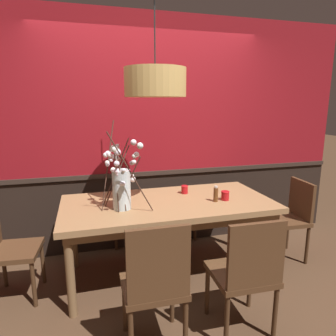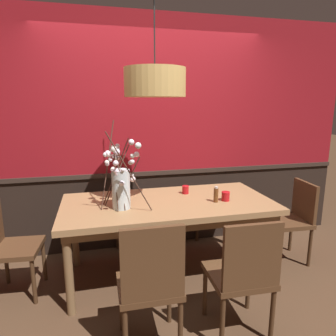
{
  "view_description": "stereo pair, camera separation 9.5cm",
  "coord_description": "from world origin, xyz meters",
  "px_view_note": "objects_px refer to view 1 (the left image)",
  "views": [
    {
      "loc": [
        -0.74,
        -2.69,
        1.72
      ],
      "look_at": [
        0.0,
        0.0,
        1.11
      ],
      "focal_mm": 32.23,
      "sensor_mm": 36.0,
      "label": 1
    },
    {
      "loc": [
        -0.65,
        -2.71,
        1.72
      ],
      "look_at": [
        0.0,
        0.0,
        1.11
      ],
      "focal_mm": 32.23,
      "sensor_mm": 36.0,
      "label": 2
    }
  ],
  "objects_px": {
    "chair_near_side_right": "(246,271)",
    "pendant_lamp": "(155,83)",
    "candle_holder_nearer_edge": "(185,189)",
    "chair_far_side_right": "(175,197)",
    "candle_holder_nearer_center": "(225,196)",
    "condiment_bottle": "(216,194)",
    "chair_near_side_left": "(155,282)",
    "dining_table": "(168,209)",
    "vase_with_blossoms": "(121,185)",
    "chair_head_west_end": "(6,246)",
    "chair_head_east_end": "(291,215)",
    "chair_far_side_left": "(129,200)"
  },
  "relations": [
    {
      "from": "condiment_bottle",
      "to": "chair_far_side_left",
      "type": "bearing_deg",
      "value": 124.69
    },
    {
      "from": "chair_far_side_left",
      "to": "condiment_bottle",
      "type": "bearing_deg",
      "value": -55.31
    },
    {
      "from": "chair_near_side_left",
      "to": "pendant_lamp",
      "type": "bearing_deg",
      "value": 76.24
    },
    {
      "from": "chair_far_side_right",
      "to": "candle_holder_nearer_center",
      "type": "bearing_deg",
      "value": -78.28
    },
    {
      "from": "chair_far_side_left",
      "to": "pendant_lamp",
      "type": "relative_size",
      "value": 1.04
    },
    {
      "from": "chair_far_side_left",
      "to": "candle_holder_nearer_center",
      "type": "relative_size",
      "value": 10.5
    },
    {
      "from": "chair_near_side_left",
      "to": "dining_table",
      "type": "bearing_deg",
      "value": 69.56
    },
    {
      "from": "chair_head_west_end",
      "to": "candle_holder_nearer_edge",
      "type": "relative_size",
      "value": 10.15
    },
    {
      "from": "chair_head_west_end",
      "to": "chair_far_side_right",
      "type": "bearing_deg",
      "value": 26.05
    },
    {
      "from": "chair_head_west_end",
      "to": "chair_near_side_left",
      "type": "xyz_separation_m",
      "value": [
        1.12,
        -0.93,
        0.05
      ]
    },
    {
      "from": "dining_table",
      "to": "vase_with_blossoms",
      "type": "xyz_separation_m",
      "value": [
        -0.46,
        -0.09,
        0.31
      ]
    },
    {
      "from": "vase_with_blossoms",
      "to": "chair_near_side_left",
      "type": "bearing_deg",
      "value": -82.14
    },
    {
      "from": "candle_holder_nearer_edge",
      "to": "dining_table",
      "type": "bearing_deg",
      "value": -139.65
    },
    {
      "from": "vase_with_blossoms",
      "to": "pendant_lamp",
      "type": "height_order",
      "value": "pendant_lamp"
    },
    {
      "from": "chair_far_side_right",
      "to": "condiment_bottle",
      "type": "distance_m",
      "value": 1.09
    },
    {
      "from": "chair_far_side_left",
      "to": "chair_near_side_left",
      "type": "distance_m",
      "value": 1.8
    },
    {
      "from": "chair_far_side_left",
      "to": "condiment_bottle",
      "type": "xyz_separation_m",
      "value": [
        0.7,
        -1.02,
        0.32
      ]
    },
    {
      "from": "candle_holder_nearer_edge",
      "to": "pendant_lamp",
      "type": "height_order",
      "value": "pendant_lamp"
    },
    {
      "from": "chair_far_side_right",
      "to": "chair_near_side_left",
      "type": "bearing_deg",
      "value": -110.62
    },
    {
      "from": "chair_near_side_right",
      "to": "vase_with_blossoms",
      "type": "distance_m",
      "value": 1.25
    },
    {
      "from": "chair_far_side_right",
      "to": "candle_holder_nearer_edge",
      "type": "bearing_deg",
      "value": -98.48
    },
    {
      "from": "pendant_lamp",
      "to": "chair_head_west_end",
      "type": "bearing_deg",
      "value": 177.57
    },
    {
      "from": "chair_head_west_end",
      "to": "pendant_lamp",
      "type": "bearing_deg",
      "value": -2.43
    },
    {
      "from": "chair_head_west_end",
      "to": "chair_near_side_right",
      "type": "distance_m",
      "value": 2.03
    },
    {
      "from": "chair_near_side_right",
      "to": "pendant_lamp",
      "type": "relative_size",
      "value": 1.03
    },
    {
      "from": "candle_holder_nearer_edge",
      "to": "chair_head_east_end",
      "type": "bearing_deg",
      "value": -10.92
    },
    {
      "from": "dining_table",
      "to": "candle_holder_nearer_edge",
      "type": "relative_size",
      "value": 23.7
    },
    {
      "from": "dining_table",
      "to": "chair_head_west_end",
      "type": "xyz_separation_m",
      "value": [
        -1.46,
        0.02,
        -0.2
      ]
    },
    {
      "from": "chair_near_side_left",
      "to": "chair_near_side_right",
      "type": "bearing_deg",
      "value": -1.15
    },
    {
      "from": "candle_holder_nearer_center",
      "to": "condiment_bottle",
      "type": "xyz_separation_m",
      "value": [
        -0.11,
        -0.02,
        0.03
      ]
    },
    {
      "from": "chair_near_side_left",
      "to": "condiment_bottle",
      "type": "height_order",
      "value": "chair_near_side_left"
    },
    {
      "from": "chair_head_east_end",
      "to": "chair_far_side_left",
      "type": "height_order",
      "value": "chair_far_side_left"
    },
    {
      "from": "candle_holder_nearer_edge",
      "to": "pendant_lamp",
      "type": "xyz_separation_m",
      "value": [
        -0.36,
        -0.24,
        1.06
      ]
    },
    {
      "from": "dining_table",
      "to": "chair_far_side_right",
      "type": "relative_size",
      "value": 2.22
    },
    {
      "from": "chair_far_side_right",
      "to": "condiment_bottle",
      "type": "relative_size",
      "value": 5.85
    },
    {
      "from": "chair_head_west_end",
      "to": "pendant_lamp",
      "type": "distance_m",
      "value": 1.93
    },
    {
      "from": "chair_head_east_end",
      "to": "chair_near_side_right",
      "type": "xyz_separation_m",
      "value": [
        -1.07,
        -0.91,
        0.02
      ]
    },
    {
      "from": "pendant_lamp",
      "to": "candle_holder_nearer_center",
      "type": "bearing_deg",
      "value": -6.27
    },
    {
      "from": "chair_near_side_left",
      "to": "pendant_lamp",
      "type": "xyz_separation_m",
      "value": [
        0.21,
        0.88,
        1.35
      ]
    },
    {
      "from": "candle_holder_nearer_edge",
      "to": "condiment_bottle",
      "type": "bearing_deg",
      "value": -58.35
    },
    {
      "from": "chair_near_side_right",
      "to": "pendant_lamp",
      "type": "height_order",
      "value": "pendant_lamp"
    },
    {
      "from": "chair_near_side_left",
      "to": "pendant_lamp",
      "type": "distance_m",
      "value": 1.62
    },
    {
      "from": "vase_with_blossoms",
      "to": "dining_table",
      "type": "bearing_deg",
      "value": 10.83
    },
    {
      "from": "pendant_lamp",
      "to": "chair_head_east_end",
      "type": "bearing_deg",
      "value": 0.6
    },
    {
      "from": "chair_head_east_end",
      "to": "pendant_lamp",
      "type": "distance_m",
      "value": 2.06
    },
    {
      "from": "dining_table",
      "to": "chair_far_side_left",
      "type": "relative_size",
      "value": 2.13
    },
    {
      "from": "chair_near_side_right",
      "to": "candle_holder_nearer_edge",
      "type": "relative_size",
      "value": 11.01
    },
    {
      "from": "dining_table",
      "to": "chair_near_side_left",
      "type": "height_order",
      "value": "chair_near_side_left"
    },
    {
      "from": "chair_head_east_end",
      "to": "chair_near_side_right",
      "type": "bearing_deg",
      "value": -139.72
    },
    {
      "from": "chair_near_side_left",
      "to": "vase_with_blossoms",
      "type": "height_order",
      "value": "vase_with_blossoms"
    }
  ]
}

